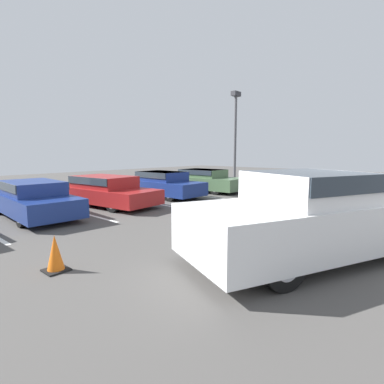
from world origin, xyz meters
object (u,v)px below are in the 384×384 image
Objects in this scene: parked_sedan_b at (33,198)px; parked_sedan_e at (204,180)px; light_post at (235,128)px; parked_sedan_c at (105,190)px; traffic_cone at (55,254)px; wheel_stop_curb at (132,189)px; pickup_truck at (318,215)px; parked_sedan_d at (163,183)px.

parked_sedan_e reaches higher than parked_sedan_b.
parked_sedan_c is at bearing -175.96° from light_post.
traffic_cone reaches higher than wheel_stop_curb.
parked_sedan_b is at bearing -93.91° from parked_sedan_c.
parked_sedan_c is 4.61m from wheel_stop_curb.
parked_sedan_e is at bearing -168.05° from light_post.
pickup_truck is 9.29m from parked_sedan_d.
pickup_truck is at bearing -9.23° from parked_sedan_c.
wheel_stop_curb is at bearing 162.54° from light_post.
traffic_cone is at bearing -45.68° from parked_sedan_c.
light_post reaches higher than parked_sedan_b.
pickup_truck is 3.49× the size of wheel_stop_curb.
parked_sedan_b is 2.81m from parked_sedan_c.
light_post reaches higher than parked_sedan_c.
parked_sedan_e is (6.07, -0.19, 0.00)m from parked_sedan_c.
parked_sedan_d is at bearing 90.46° from pickup_truck.
traffic_cone is (-3.91, 3.27, -0.56)m from pickup_truck.
parked_sedan_c reaches higher than traffic_cone.
traffic_cone is at bearing -133.87° from wheel_stop_curb.
parked_sedan_b is 7.03m from wheel_stop_curb.
light_post is (4.42, 0.94, 3.11)m from parked_sedan_e.
parked_sedan_b is 0.93× the size of parked_sedan_c.
pickup_truck is 12.21m from wheel_stop_curb.
parked_sedan_b is 1.08× the size of parked_sedan_d.
parked_sedan_b reaches higher than wheel_stop_curb.
wheel_stop_curb is (-2.56, 3.13, -0.57)m from parked_sedan_e.
light_post is (7.34, 0.76, 3.10)m from parked_sedan_d.
parked_sedan_b is 8.87m from parked_sedan_e.
parked_sedan_b is 1.02× the size of parked_sedan_e.
parked_sedan_e is at bearing -50.77° from wheel_stop_curb.
traffic_cone is at bearing -157.93° from light_post.
traffic_cone is (-4.40, -5.30, -0.33)m from parked_sedan_c.
pickup_truck is 0.97× the size of light_post.
parked_sedan_b is (-2.31, 8.47, -0.24)m from pickup_truck.
traffic_cone is (-7.55, -5.28, -0.34)m from parked_sedan_d.
wheel_stop_curb is (6.32, 3.04, -0.57)m from parked_sedan_b.
parked_sedan_c is at bearing 50.27° from traffic_cone.
parked_sedan_b is 6.78× the size of traffic_cone.
parked_sedan_c is 10.97m from light_post.
light_post is (10.98, 9.31, 2.88)m from pickup_truck.
parked_sedan_b is at bearing 128.79° from pickup_truck.
wheel_stop_curb is at bearing 119.08° from parked_sedan_b.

